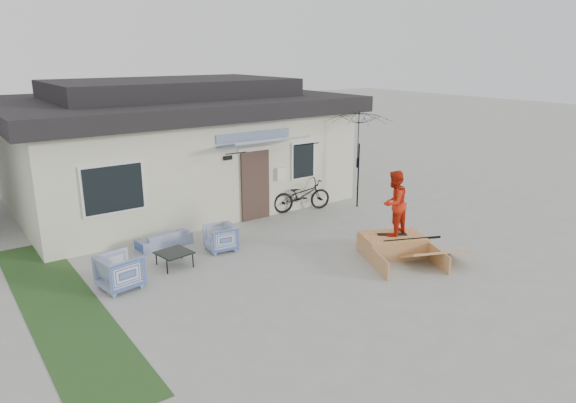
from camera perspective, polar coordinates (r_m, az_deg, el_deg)
ground at (r=11.91m, az=3.92°, el=-8.23°), size 90.00×90.00×0.00m
grass_strip at (r=11.56m, az=-23.77°, el=-10.44°), size 1.40×8.00×0.01m
house at (r=17.98m, az=-12.46°, el=6.30°), size 10.80×8.49×4.10m
loveseat at (r=13.92m, az=-13.53°, el=-3.75°), size 1.46×0.54×0.56m
armchair_left at (r=11.75m, az=-18.05°, el=-7.16°), size 0.89×0.93×0.84m
armchair_right at (r=13.36m, az=-7.46°, el=-3.85°), size 0.76×0.80×0.74m
coffee_table at (r=12.65m, az=-12.40°, el=-6.20°), size 0.84×0.84×0.36m
bicycle at (r=16.45m, az=1.53°, el=1.06°), size 2.05×1.10×1.24m
patio_umbrella at (r=16.78m, az=7.83°, el=5.17°), size 2.37×2.25×2.20m
skate_ramp at (r=13.29m, az=11.42°, el=-4.71°), size 2.16×2.42×0.50m
skateboard at (r=13.23m, az=11.40°, el=-3.53°), size 0.71×0.58×0.05m
skater at (r=12.98m, az=11.60°, el=-0.05°), size 0.91×0.77×1.63m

